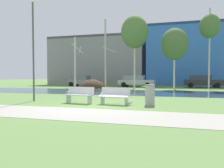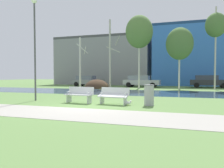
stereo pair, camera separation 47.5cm
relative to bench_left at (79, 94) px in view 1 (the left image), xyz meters
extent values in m
plane|color=#5B7F42|center=(0.97, 8.91, -0.47)|extent=(120.00, 120.00, 0.00)
cube|color=#9E998E|center=(0.97, -3.00, -0.47)|extent=(60.00, 2.56, 0.01)
cube|color=#2D475B|center=(0.97, 7.98, -0.47)|extent=(80.00, 6.46, 0.01)
ellipsoid|color=#423021|center=(-4.05, 12.94, -0.47)|extent=(2.92, 3.30, 2.12)
cube|color=silver|center=(-0.01, -0.09, -0.02)|extent=(1.65, 0.68, 0.05)
cube|color=silver|center=(0.02, 0.18, 0.20)|extent=(1.60, 0.28, 0.40)
cube|color=silver|center=(-0.66, 0.05, -0.25)|extent=(0.09, 0.43, 0.45)
cube|color=silver|center=(0.65, -0.12, -0.25)|extent=(0.09, 0.43, 0.45)
cylinder|color=silver|center=(-0.66, 0.01, 0.12)|extent=(0.08, 0.28, 0.04)
cylinder|color=silver|center=(0.64, -0.16, 0.12)|extent=(0.08, 0.28, 0.04)
cube|color=silver|center=(1.95, -0.09, -0.02)|extent=(1.65, 0.67, 0.16)
cube|color=silver|center=(1.99, 0.18, 0.20)|extent=(1.60, 0.28, 0.40)
cube|color=silver|center=(1.31, 0.05, -0.25)|extent=(0.09, 0.43, 0.45)
cube|color=silver|center=(2.61, -0.12, -0.25)|extent=(0.09, 0.43, 0.45)
cylinder|color=silver|center=(1.30, 0.01, 0.12)|extent=(0.08, 0.28, 0.04)
cylinder|color=silver|center=(2.61, -0.16, 0.12)|extent=(0.08, 0.28, 0.04)
cylinder|color=#999B9E|center=(3.77, 0.11, 0.05)|extent=(0.48, 0.48, 1.04)
torus|color=#5B5D5E|center=(3.77, 0.11, 0.53)|extent=(0.51, 0.51, 0.04)
ellipsoid|color=white|center=(2.74, -0.14, -0.35)|extent=(0.34, 0.15, 0.15)
sphere|color=white|center=(2.89, -0.14, -0.27)|extent=(0.11, 0.11, 0.11)
cone|color=gold|center=(2.95, -0.14, -0.27)|extent=(0.06, 0.03, 0.03)
cylinder|color=gold|center=(2.76, -0.17, -0.42)|extent=(0.01, 0.01, 0.10)
cylinder|color=gold|center=(2.76, -0.11, -0.42)|extent=(0.01, 0.01, 0.10)
cylinder|color=#4C4C51|center=(-2.97, 0.18, 2.39)|extent=(0.10, 0.10, 5.73)
cylinder|color=beige|center=(-6.92, 14.28, 2.74)|extent=(0.24, 0.24, 6.43)
cylinder|color=beige|center=(-6.39, 14.64, 4.32)|extent=(0.67, 0.93, 0.85)
cylinder|color=beige|center=(-6.27, 13.61, 4.42)|extent=(1.16, 1.13, 1.20)
cylinder|color=#BCB7A8|center=(-2.61, 13.51, 3.63)|extent=(0.22, 0.22, 8.20)
cylinder|color=#BCB7A8|center=(-1.82, 14.05, 5.27)|extent=(1.04, 1.48, 0.94)
cylinder|color=#BCB7A8|center=(-1.96, 12.85, 4.04)|extent=(1.33, 1.30, 0.62)
cylinder|color=beige|center=(0.89, 13.62, 3.72)|extent=(0.20, 0.20, 8.38)
ellipsoid|color=#567A3D|center=(0.89, 13.62, 6.06)|extent=(3.13, 3.13, 3.75)
cylinder|color=beige|center=(5.32, 13.88, 2.74)|extent=(0.18, 0.18, 6.42)
ellipsoid|color=#4C7038|center=(5.32, 13.88, 4.54)|extent=(2.95, 2.95, 3.54)
cylinder|color=#BCB7A8|center=(8.96, 14.19, 3.92)|extent=(0.17, 0.17, 8.79)
ellipsoid|color=#4C7038|center=(8.96, 14.19, 6.39)|extent=(2.14, 2.14, 2.57)
cube|color=slate|center=(-7.01, 17.10, 0.17)|extent=(4.46, 2.09, 0.65)
cube|color=slate|center=(-7.36, 17.12, 0.76)|extent=(2.53, 1.76, 0.53)
cylinder|color=black|center=(-5.53, 17.93, -0.15)|extent=(0.65, 0.26, 0.64)
cylinder|color=black|center=(-5.63, 16.10, -0.15)|extent=(0.65, 0.26, 0.64)
cylinder|color=black|center=(-8.40, 18.10, -0.15)|extent=(0.65, 0.26, 0.64)
cylinder|color=black|center=(-8.50, 16.26, -0.15)|extent=(0.65, 0.26, 0.64)
cube|color=#B2B5BC|center=(0.65, 17.23, 0.16)|extent=(4.85, 2.09, 0.62)
cube|color=gray|center=(0.27, 17.26, 0.77)|extent=(2.75, 1.75, 0.59)
cylinder|color=black|center=(2.27, 18.05, -0.15)|extent=(0.65, 0.26, 0.64)
cylinder|color=black|center=(2.16, 16.24, -0.15)|extent=(0.65, 0.26, 0.64)
cylinder|color=black|center=(-0.87, 18.23, -0.15)|extent=(0.65, 0.26, 0.64)
cylinder|color=black|center=(-0.97, 16.42, -0.15)|extent=(0.65, 0.26, 0.64)
cube|color=#282B30|center=(9.00, 18.17, 0.18)|extent=(4.72, 2.00, 0.67)
cube|color=#2F3648|center=(8.63, 18.19, 0.80)|extent=(2.67, 1.68, 0.57)
cylinder|color=black|center=(10.58, 18.95, -0.15)|extent=(0.65, 0.26, 0.64)
cylinder|color=black|center=(10.47, 17.21, -0.15)|extent=(0.65, 0.26, 0.64)
cylinder|color=black|center=(7.53, 19.13, -0.15)|extent=(0.65, 0.26, 0.64)
cylinder|color=black|center=(7.43, 17.39, -0.15)|extent=(0.65, 0.26, 0.64)
cube|color=gray|center=(-7.26, 25.43, 3.39)|extent=(16.12, 8.58, 7.73)
cube|color=#48484B|center=(-7.26, 25.43, 7.46)|extent=(16.12, 8.58, 0.40)
cube|color=#3870C6|center=(8.34, 25.45, 3.99)|extent=(13.81, 8.19, 8.92)
cube|color=navy|center=(8.34, 25.45, 8.65)|extent=(13.81, 8.19, 0.40)
camera|label=1|loc=(4.61, -10.37, 0.99)|focal=33.32mm
camera|label=2|loc=(5.06, -10.24, 0.99)|focal=33.32mm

